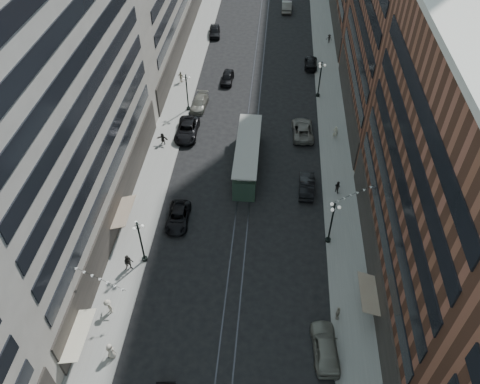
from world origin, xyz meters
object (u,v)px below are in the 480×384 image
(car_4, at_px, (325,347))
(car_12, at_px, (311,62))
(car_14, at_px, (287,6))
(car_9, at_px, (214,31))
(pedestrian_6, at_px, (181,77))
(pedestrian_7, at_px, (338,187))
(lamppost_se_mid, at_px, (320,78))
(car_2, at_px, (178,217))
(pedestrian_4, at_px, (338,313))
(pedestrian_2, at_px, (129,263))
(car_8, at_px, (199,103))
(car_11, at_px, (303,130))
(pedestrian_9, at_px, (329,39))
(streetcar, at_px, (247,157))
(car_13, at_px, (227,78))
(lamppost_se_far, at_px, (332,221))
(pedestrian_extra_0, at_px, (109,307))
(lamppost_sw_mid, at_px, (187,91))
(pedestrian_1, at_px, (111,351))
(lamppost_sw_far, at_px, (141,240))
(pedestrian_5, at_px, (163,139))
(car_10, at_px, (307,185))
(pedestrian_8, at_px, (335,132))
(car_7, at_px, (187,130))

(car_4, bearing_deg, car_12, -94.94)
(car_14, bearing_deg, car_9, 43.44)
(pedestrian_6, height_order, pedestrian_7, pedestrian_6)
(lamppost_se_mid, xyz_separation_m, car_4, (-0.95, -40.41, -2.21))
(car_2, xyz_separation_m, pedestrian_4, (16.30, -10.65, 0.27))
(pedestrian_2, distance_m, car_8, 29.22)
(car_11, relative_size, pedestrian_9, 3.80)
(streetcar, distance_m, car_13, 20.34)
(lamppost_se_far, relative_size, pedestrian_6, 3.12)
(car_11, relative_size, pedestrian_extra_0, 3.18)
(car_8, relative_size, car_11, 0.85)
(pedestrian_2, xyz_separation_m, car_13, (5.89, 36.39, -0.37))
(streetcar, height_order, car_2, streetcar)
(pedestrian_6, bearing_deg, streetcar, 144.68)
(lamppost_sw_mid, xyz_separation_m, car_9, (0.80, 23.92, -2.28))
(pedestrian_6, xyz_separation_m, pedestrian_9, (23.24, 15.17, -0.13))
(lamppost_sw_mid, height_order, car_11, lamppost_sw_mid)
(lamppost_se_far, relative_size, car_11, 0.96)
(car_4, xyz_separation_m, car_9, (-16.65, 59.33, -0.08))
(pedestrian_1, height_order, pedestrian_4, pedestrian_1)
(pedestrian_1, distance_m, pedestrian_7, 29.79)
(car_13, distance_m, car_14, 29.18)
(lamppost_se_far, relative_size, pedestrian_extra_0, 3.06)
(streetcar, height_order, car_9, streetcar)
(pedestrian_extra_0, bearing_deg, lamppost_sw_far, 112.48)
(car_8, bearing_deg, streetcar, -53.74)
(streetcar, relative_size, pedestrian_extra_0, 6.91)
(lamppost_sw_mid, distance_m, car_14, 38.50)
(pedestrian_1, bearing_deg, car_2, -90.12)
(lamppost_se_far, relative_size, car_8, 1.13)
(car_14, bearing_deg, lamppost_se_mid, 98.88)
(lamppost_se_far, height_order, car_2, lamppost_se_far)
(streetcar, height_order, car_14, streetcar)
(pedestrian_1, bearing_deg, lamppost_sw_mid, -80.77)
(pedestrian_5, bearing_deg, car_8, 78.16)
(car_8, bearing_deg, pedestrian_extra_0, -90.84)
(streetcar, relative_size, car_10, 2.58)
(pedestrian_2, bearing_deg, car_10, 20.16)
(pedestrian_1, bearing_deg, car_12, -99.47)
(streetcar, height_order, car_11, streetcar)
(car_9, relative_size, pedestrian_9, 3.15)
(car_8, xyz_separation_m, car_9, (-0.66, 23.05, 0.11))
(lamppost_sw_mid, height_order, car_12, lamppost_sw_mid)
(lamppost_sw_mid, relative_size, car_4, 1.06)
(pedestrian_2, xyz_separation_m, pedestrian_6, (-1.10, 35.49, -0.08))
(lamppost_sw_far, relative_size, pedestrian_8, 3.05)
(lamppost_sw_far, height_order, pedestrian_9, lamppost_sw_far)
(car_7, xyz_separation_m, pedestrian_9, (20.15, 28.25, 0.08))
(lamppost_se_far, distance_m, car_10, 8.28)
(lamppost_se_mid, bearing_deg, pedestrian_4, -89.54)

